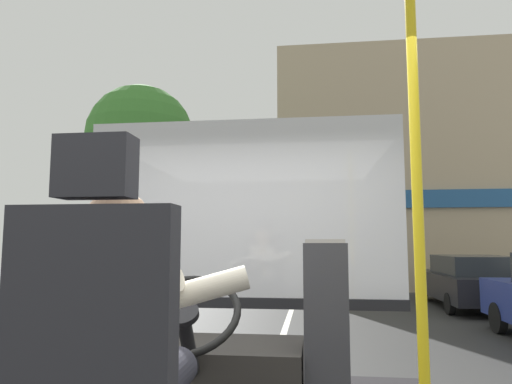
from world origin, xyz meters
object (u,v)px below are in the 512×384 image
(handrail_pole, at_px, (419,234))
(parked_car_black, at_px, (472,281))
(bus_driver, at_px, (121,334))
(fare_box, at_px, (326,332))
(steering_console, at_px, (204,376))

(handrail_pole, relative_size, parked_car_black, 0.48)
(bus_driver, bearing_deg, handrail_pole, 24.94)
(bus_driver, xyz_separation_m, fare_box, (0.68, 1.11, -0.18))
(bus_driver, distance_m, parked_car_black, 11.95)
(bus_driver, relative_size, handrail_pole, 0.39)
(bus_driver, xyz_separation_m, steering_console, (0.00, 1.17, -0.45))
(fare_box, distance_m, parked_car_black, 10.66)
(fare_box, bearing_deg, handrail_pole, -59.65)
(steering_console, distance_m, fare_box, 0.73)
(steering_console, xyz_separation_m, handrail_pole, (1.04, -0.69, 0.78))
(steering_console, height_order, handrail_pole, handrail_pole)
(bus_driver, bearing_deg, parked_car_black, 67.30)
(parked_car_black, bearing_deg, steering_console, -115.08)
(bus_driver, height_order, fare_box, bus_driver)
(handrail_pole, bearing_deg, parked_car_black, 71.30)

